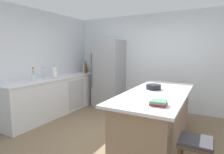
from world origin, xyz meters
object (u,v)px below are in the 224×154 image
(kitchen_island, at_px, (156,117))
(paper_towel_roll, at_px, (55,73))
(soda_bottle, at_px, (84,68))
(mixing_bowl, at_px, (154,87))
(whiskey_bottle, at_px, (85,69))
(flower_vase, at_px, (33,77))
(refrigerator, at_px, (109,73))
(olive_oil_bottle, at_px, (86,68))
(sink_faucet, at_px, (43,73))
(bar_stool, at_px, (195,149))
(cookbook_stack, at_px, (158,103))
(hot_sauce_bottle, at_px, (87,69))

(kitchen_island, distance_m, paper_towel_roll, 2.69)
(soda_bottle, xyz_separation_m, mixing_bowl, (2.59, -1.34, -0.11))
(whiskey_bottle, relative_size, mixing_bowl, 1.09)
(flower_vase, bearing_deg, mixing_bowl, 13.10)
(refrigerator, relative_size, olive_oil_bottle, 5.50)
(sink_faucet, xyz_separation_m, soda_bottle, (0.00, 1.59, -0.03))
(sink_faucet, height_order, soda_bottle, soda_bottle)
(sink_faucet, height_order, mixing_bowl, sink_faucet)
(refrigerator, bearing_deg, whiskey_bottle, -170.68)
(bar_stool, xyz_separation_m, soda_bottle, (-3.39, 2.44, 0.55))
(bar_stool, xyz_separation_m, mixing_bowl, (-0.80, 1.09, 0.44))
(paper_towel_roll, bearing_deg, refrigerator, 59.52)
(refrigerator, distance_m, whiskey_bottle, 0.77)
(soda_bottle, bearing_deg, bar_stool, -35.70)
(bar_stool, relative_size, soda_bottle, 1.94)
(olive_oil_bottle, distance_m, cookbook_stack, 3.78)
(bar_stool, distance_m, cookbook_stack, 0.65)
(hot_sauce_bottle, xyz_separation_m, soda_bottle, (0.03, -0.19, 0.04))
(flower_vase, distance_m, olive_oil_bottle, 2.02)
(refrigerator, distance_m, mixing_bowl, 2.19)
(refrigerator, bearing_deg, paper_towel_roll, -120.48)
(olive_oil_bottle, distance_m, mixing_bowl, 2.95)
(soda_bottle, xyz_separation_m, whiskey_bottle, (0.13, -0.10, -0.01))
(mixing_bowl, bearing_deg, sink_faucet, -174.69)
(bar_stool, bearing_deg, kitchen_island, 127.25)
(kitchen_island, relative_size, whiskey_bottle, 7.90)
(hot_sauce_bottle, bearing_deg, paper_towel_roll, -85.29)
(paper_towel_roll, height_order, olive_oil_bottle, olive_oil_bottle)
(refrigerator, bearing_deg, bar_stool, -44.44)
(hot_sauce_bottle, relative_size, soda_bottle, 0.69)
(paper_towel_roll, distance_m, mixing_bowl, 2.50)
(hot_sauce_bottle, relative_size, whiskey_bottle, 0.76)
(flower_vase, distance_m, cookbook_stack, 2.86)
(cookbook_stack, distance_m, mixing_bowl, 1.02)
(refrigerator, height_order, flower_vase, refrigerator)
(flower_vase, xyz_separation_m, paper_towel_roll, (0.00, 0.62, 0.03))
(paper_towel_roll, height_order, hot_sauce_bottle, paper_towel_roll)
(sink_faucet, height_order, olive_oil_bottle, olive_oil_bottle)
(cookbook_stack, xyz_separation_m, mixing_bowl, (-0.34, 0.96, 0.01))
(refrigerator, bearing_deg, cookbook_stack, -48.68)
(refrigerator, relative_size, soda_bottle, 5.96)
(soda_bottle, relative_size, mixing_bowl, 1.20)
(sink_faucet, xyz_separation_m, olive_oil_bottle, (0.02, 1.68, -0.02))
(kitchen_island, height_order, flower_vase, flower_vase)
(refrigerator, relative_size, flower_vase, 6.06)
(kitchen_island, xyz_separation_m, cookbook_stack, (0.22, -0.76, 0.48))
(refrigerator, xyz_separation_m, flower_vase, (-0.79, -1.95, 0.08))
(bar_stool, relative_size, flower_vase, 1.97)
(soda_bottle, bearing_deg, olive_oil_bottle, 81.25)
(mixing_bowl, bearing_deg, paper_towel_roll, 179.10)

